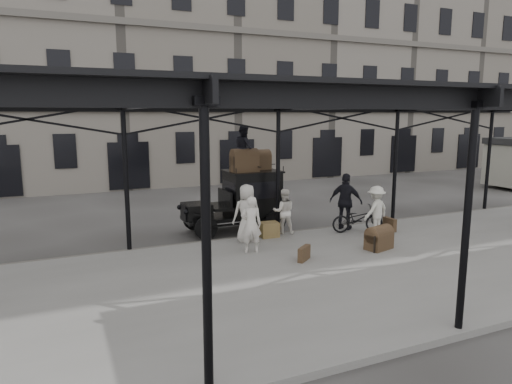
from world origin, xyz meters
TOP-DOWN VIEW (x-y plane):
  - ground at (0.00, 0.00)m, footprint 120.00×120.00m
  - platform at (0.00, -2.00)m, footprint 28.00×8.00m
  - canopy at (0.00, -1.72)m, footprint 22.50×9.00m
  - building_frontage at (0.00, 18.00)m, footprint 64.00×8.00m
  - taxi at (-0.70, 3.34)m, footprint 3.65×1.55m
  - porter_left at (-1.73, 0.27)m, footprint 0.71×0.57m
  - porter_midleft at (0.13, 1.80)m, footprint 0.91×0.81m
  - porter_centre at (-1.40, 1.38)m, footprint 0.95×0.65m
  - porter_official at (2.41, 1.45)m, footprint 1.12×1.22m
  - porter_right at (2.98, 0.51)m, footprint 1.19×0.87m
  - bicycle at (2.55, 0.93)m, footprint 1.91×1.09m
  - porter_roof at (-0.73, 3.24)m, footprint 0.65×0.82m
  - steamer_trunk_roof_near at (-0.78, 3.09)m, footprint 0.94×0.59m
  - steamer_trunk_roof_far at (-0.03, 3.54)m, footprint 0.87×0.57m
  - steamer_trunk_platform at (1.93, -1.00)m, footprint 0.94×0.72m
  - wicker_hamper at (-0.51, 1.60)m, footprint 0.63×0.48m
  - suitcase_upright at (3.73, 0.66)m, footprint 0.17×0.60m
  - suitcase_flat at (-0.68, -1.05)m, footprint 0.56×0.49m

SIDE VIEW (x-z plane):
  - ground at x=0.00m, z-range 0.00..0.00m
  - platform at x=0.00m, z-range 0.00..0.15m
  - suitcase_flat at x=-0.68m, z-range 0.15..0.55m
  - suitcase_upright at x=3.73m, z-range 0.15..0.60m
  - wicker_hamper at x=-0.51m, z-range 0.15..0.65m
  - steamer_trunk_platform at x=1.93m, z-range 0.15..0.76m
  - bicycle at x=2.55m, z-range 0.15..1.10m
  - porter_midleft at x=0.13m, z-range 0.15..1.70m
  - porter_right at x=2.98m, z-range 0.15..1.80m
  - porter_left at x=-1.73m, z-range 0.15..1.83m
  - porter_centre at x=-1.40m, z-range 0.15..2.01m
  - porter_official at x=2.41m, z-range 0.15..2.15m
  - taxi at x=-0.70m, z-range 0.11..2.29m
  - steamer_trunk_roof_far at x=-0.03m, z-range 2.18..2.79m
  - steamer_trunk_roof_near at x=-0.78m, z-range 2.18..2.86m
  - porter_roof at x=-0.73m, z-range 2.18..3.82m
  - canopy at x=0.00m, z-range 2.23..6.97m
  - building_frontage at x=0.00m, z-range 0.00..14.00m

